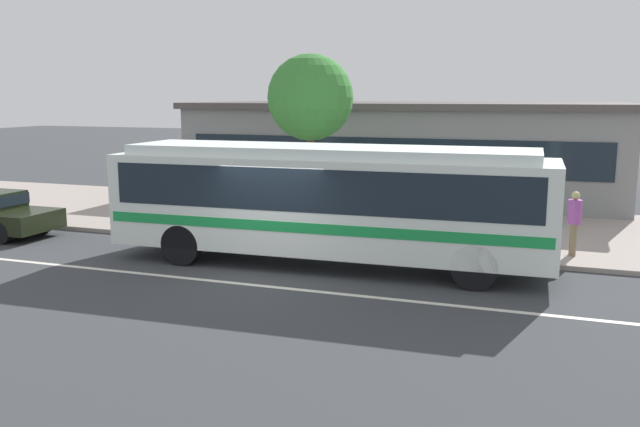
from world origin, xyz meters
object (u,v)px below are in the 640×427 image
object	(u,v)px
bus_stop_sign	(480,197)
street_tree_near_stop	(310,98)
transit_bus	(328,197)
pedestrian_waiting_near_sign	(574,218)

from	to	relation	value
bus_stop_sign	street_tree_near_stop	distance (m)	6.81
transit_bus	street_tree_near_stop	xyz separation A→B (m)	(-2.20, 4.72, 2.32)
pedestrian_waiting_near_sign	street_tree_near_stop	world-z (taller)	street_tree_near_stop
bus_stop_sign	street_tree_near_stop	world-z (taller)	street_tree_near_stop
transit_bus	bus_stop_sign	bearing A→B (deg)	26.00
pedestrian_waiting_near_sign	bus_stop_sign	bearing A→B (deg)	-159.63
pedestrian_waiting_near_sign	street_tree_near_stop	size ratio (longest dim) A/B	0.31
street_tree_near_stop	transit_bus	bearing A→B (deg)	-65.02
transit_bus	pedestrian_waiting_near_sign	distance (m)	6.19
transit_bus	pedestrian_waiting_near_sign	world-z (taller)	transit_bus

